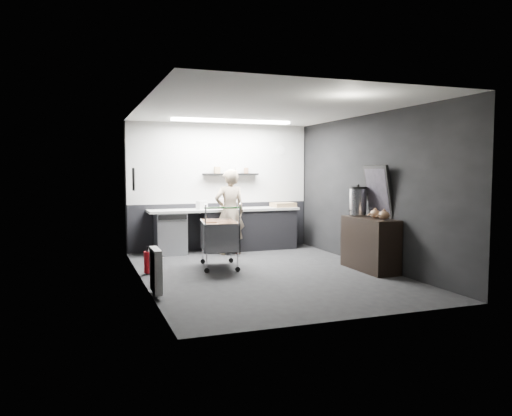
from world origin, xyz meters
name	(u,v)px	position (x,y,z in m)	size (l,w,h in m)	color
floor	(265,273)	(0.00, 0.00, 0.00)	(5.50, 5.50, 0.00)	black
ceiling	(266,109)	(0.00, 0.00, 2.70)	(5.50, 5.50, 0.00)	silver
wall_back	(220,187)	(0.00, 2.75, 1.35)	(5.50, 5.50, 0.00)	black
wall_front	(353,202)	(0.00, -2.75, 1.35)	(5.50, 5.50, 0.00)	black
wall_left	(142,194)	(-2.00, 0.00, 1.35)	(5.50, 5.50, 0.00)	black
wall_right	(370,190)	(2.00, 0.00, 1.35)	(5.50, 5.50, 0.00)	black
kitchen_wall_panel	(220,163)	(0.00, 2.73, 1.85)	(3.95, 0.02, 1.70)	#B2B1AD
dado_panel	(221,226)	(0.00, 2.73, 0.50)	(3.95, 0.02, 1.00)	black
floating_shelf	(231,174)	(0.20, 2.62, 1.62)	(1.20, 0.22, 0.04)	black
wall_clock	(281,150)	(1.40, 2.72, 2.15)	(0.20, 0.20, 0.03)	silver
poster	(134,179)	(-1.98, 1.30, 1.55)	(0.02, 0.30, 0.40)	white
poster_red_band	(134,175)	(-1.98, 1.30, 1.62)	(0.01, 0.22, 0.10)	red
radiator	(156,270)	(-1.94, -0.90, 0.35)	(0.10, 0.50, 0.60)	silver
ceiling_strip	(232,121)	(0.00, 1.85, 2.67)	(2.40, 0.20, 0.04)	white
prep_counter	(231,229)	(0.14, 2.42, 0.46)	(3.20, 0.61, 0.90)	black
person	(230,212)	(-0.02, 1.97, 0.86)	(0.63, 0.41, 1.73)	#BCAE95
shopping_cart	(219,238)	(-0.60, 0.71, 0.53)	(0.75, 1.09, 1.11)	silver
sideboard	(369,237)	(1.77, -0.36, 0.57)	(0.51, 1.20, 1.79)	black
fire_extinguisher	(148,261)	(-1.85, 0.57, 0.21)	(0.13, 0.13, 0.44)	red
cardboard_box	(283,205)	(1.32, 2.37, 0.95)	(0.49, 0.37, 0.10)	#92734D
pink_tub	(225,204)	(0.01, 2.42, 1.00)	(0.21, 0.21, 0.21)	beige
white_container	(202,205)	(-0.50, 2.37, 0.99)	(0.20, 0.15, 0.17)	silver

